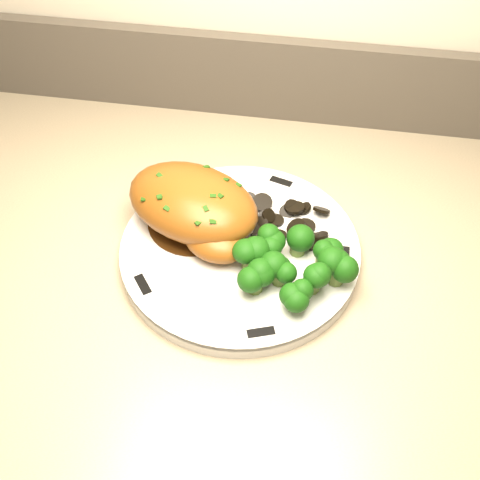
% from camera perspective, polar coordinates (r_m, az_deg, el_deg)
% --- Properties ---
extents(counter, '(2.26, 0.75, 1.10)m').
position_cam_1_polar(counter, '(1.11, -8.22, -18.62)').
color(counter, '#4D3523').
rests_on(counter, ground).
extents(plate, '(0.29, 0.29, 0.02)m').
position_cam_1_polar(plate, '(0.69, 0.00, -1.06)').
color(plate, silver).
rests_on(plate, counter).
extents(rim_accent_0, '(0.03, 0.02, 0.00)m').
position_cam_1_polar(rim_accent_0, '(0.76, 3.91, 5.55)').
color(rim_accent_0, black).
rests_on(rim_accent_0, plate).
extents(rim_accent_1, '(0.02, 0.03, 0.00)m').
position_cam_1_polar(rim_accent_1, '(0.74, -6.63, 4.23)').
color(rim_accent_1, black).
rests_on(rim_accent_1, plate).
extents(rim_accent_2, '(0.03, 0.03, 0.00)m').
position_cam_1_polar(rim_accent_2, '(0.65, -9.20, -4.20)').
color(rim_accent_2, black).
rests_on(rim_accent_2, plate).
extents(rim_accent_3, '(0.03, 0.02, 0.00)m').
position_cam_1_polar(rim_accent_3, '(0.61, 2.00, -8.75)').
color(rim_accent_3, black).
rests_on(rim_accent_3, plate).
extents(rim_accent_4, '(0.01, 0.03, 0.00)m').
position_cam_1_polar(rim_accent_4, '(0.68, 9.92, -1.52)').
color(rim_accent_4, black).
rests_on(rim_accent_4, plate).
extents(gravy_pool, '(0.11, 0.11, 0.00)m').
position_cam_1_polar(gravy_pool, '(0.71, -4.36, 1.75)').
color(gravy_pool, '#371D0A').
rests_on(gravy_pool, plate).
extents(chicken_breast, '(0.19, 0.16, 0.06)m').
position_cam_1_polar(chicken_breast, '(0.68, -4.27, 3.14)').
color(chicken_breast, '#935119').
rests_on(chicken_breast, plate).
extents(mushroom_pile, '(0.09, 0.07, 0.02)m').
position_cam_1_polar(mushroom_pile, '(0.70, 3.89, 1.59)').
color(mushroom_pile, black).
rests_on(mushroom_pile, plate).
extents(broccoli_florets, '(0.12, 0.10, 0.04)m').
position_cam_1_polar(broccoli_florets, '(0.64, 4.91, -2.16)').
color(broccoli_florets, olive).
rests_on(broccoli_florets, plate).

